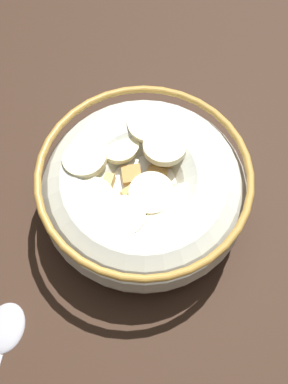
# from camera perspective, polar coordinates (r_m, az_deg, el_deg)

# --- Properties ---
(ground_plane) EXTENTS (1.38, 1.38, 0.02)m
(ground_plane) POSITION_cam_1_polar(r_m,az_deg,el_deg) (0.45, -0.00, -2.24)
(ground_plane) COLOR #332116
(cereal_bowl) EXTENTS (0.17, 0.17, 0.07)m
(cereal_bowl) POSITION_cam_1_polar(r_m,az_deg,el_deg) (0.41, -0.03, 0.26)
(cereal_bowl) COLOR beige
(cereal_bowl) RESTS_ON ground_plane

